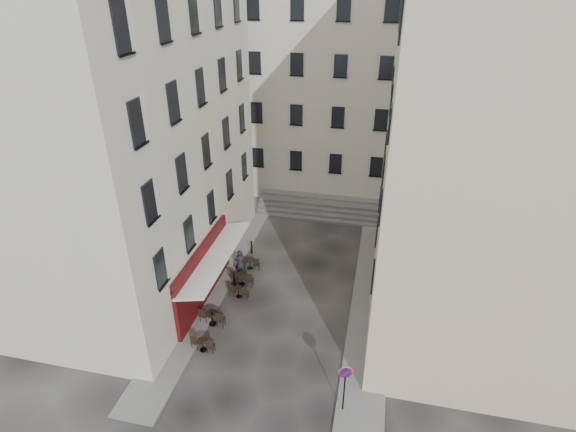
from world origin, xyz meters
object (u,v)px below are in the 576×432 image
(pedestrian, at_px, (240,263))
(bistro_table_b, at_px, (212,317))
(no_parking_sign, at_px, (345,381))
(bistro_table_a, at_px, (203,344))

(pedestrian, bearing_deg, bistro_table_b, 72.18)
(no_parking_sign, relative_size, bistro_table_b, 1.84)
(bistro_table_a, relative_size, pedestrian, 0.64)
(bistro_table_b, distance_m, pedestrian, 4.36)
(bistro_table_a, distance_m, bistro_table_b, 1.84)
(pedestrian, bearing_deg, no_parking_sign, 114.52)
(no_parking_sign, relative_size, bistro_table_a, 2.14)
(no_parking_sign, bearing_deg, pedestrian, 115.46)
(no_parking_sign, xyz_separation_m, bistro_table_a, (-6.89, 1.96, -1.35))
(no_parking_sign, height_order, bistro_table_b, no_parking_sign)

